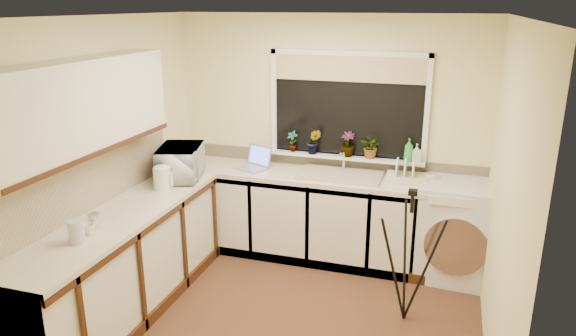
{
  "coord_description": "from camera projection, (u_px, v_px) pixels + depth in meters",
  "views": [
    {
      "loc": [
        1.19,
        -3.66,
        2.54
      ],
      "look_at": [
        -0.13,
        0.55,
        1.15
      ],
      "focal_mm": 32.78,
      "sensor_mm": 36.0,
      "label": 1
    }
  ],
  "objects": [
    {
      "name": "soap_bottle_clear",
      "position": [
        416.0,
        153.0,
        5.13
      ],
      "size": [
        0.1,
        0.1,
        0.18
      ],
      "primitive_type": "imported",
      "rotation": [
        0.0,
        0.0,
        0.23
      ],
      "color": "#999999",
      "rests_on": "windowsill"
    },
    {
      "name": "laptop",
      "position": [
        255.0,
        162.0,
        5.46
      ],
      "size": [
        0.38,
        0.37,
        0.22
      ],
      "rotation": [
        0.0,
        0.0,
        -0.39
      ],
      "color": "#A09FA7",
      "rests_on": "worktop_back"
    },
    {
      "name": "worktop_back",
      "position": [
        320.0,
        176.0,
        5.26
      ],
      "size": [
        3.2,
        0.6,
        0.04
      ],
      "primitive_type": "cube",
      "color": "beige",
      "rests_on": "base_cabinet_back"
    },
    {
      "name": "wall_right",
      "position": [
        504.0,
        203.0,
        3.61
      ],
      "size": [
        0.0,
        3.0,
        3.0
      ],
      "primitive_type": "plane",
      "rotation": [
        1.57,
        0.0,
        -1.57
      ],
      "color": "beige",
      "rests_on": "ground"
    },
    {
      "name": "steel_jar",
      "position": [
        94.0,
        221.0,
        3.98
      ],
      "size": [
        0.09,
        0.09,
        0.12
      ],
      "primitive_type": "cylinder",
      "color": "silver",
      "rests_on": "worktop_left"
    },
    {
      "name": "cup_back",
      "position": [
        432.0,
        178.0,
        5.02
      ],
      "size": [
        0.15,
        0.15,
        0.09
      ],
      "primitive_type": "imported",
      "rotation": [
        0.0,
        0.0,
        -0.36
      ],
      "color": "beige",
      "rests_on": "worktop_back"
    },
    {
      "name": "splashback_back",
      "position": [
        327.0,
        160.0,
        5.5
      ],
      "size": [
        3.2,
        0.02,
        0.14
      ],
      "primitive_type": "cube",
      "color": "beige",
      "rests_on": "wall_back"
    },
    {
      "name": "plant_d",
      "position": [
        372.0,
        147.0,
        5.25
      ],
      "size": [
        0.26,
        0.24,
        0.23
      ],
      "primitive_type": "imported",
      "rotation": [
        0.0,
        0.0,
        -0.34
      ],
      "color": "#999999",
      "rests_on": "windowsill"
    },
    {
      "name": "wall_front",
      "position": [
        193.0,
        270.0,
        2.7
      ],
      "size": [
        3.2,
        0.0,
        3.2
      ],
      "primitive_type": "plane",
      "rotation": [
        -1.57,
        0.0,
        0.0
      ],
      "color": "beige",
      "rests_on": "ground"
    },
    {
      "name": "kettle",
      "position": [
        162.0,
        179.0,
        4.81
      ],
      "size": [
        0.16,
        0.16,
        0.21
      ],
      "primitive_type": "cylinder",
      "color": "silver",
      "rests_on": "worktop_left"
    },
    {
      "name": "cup_left",
      "position": [
        89.0,
        229.0,
        3.88
      ],
      "size": [
        0.1,
        0.1,
        0.08
      ],
      "primitive_type": "imported",
      "rotation": [
        0.0,
        0.0,
        -0.09
      ],
      "color": "#F2E0C7",
      "rests_on": "worktop_left"
    },
    {
      "name": "ceiling",
      "position": [
        283.0,
        16.0,
        3.7
      ],
      "size": [
        3.2,
        3.2,
        0.0
      ],
      "primitive_type": "plane",
      "rotation": [
        3.14,
        0.0,
        0.0
      ],
      "color": "white",
      "rests_on": "ground"
    },
    {
      "name": "upper_cabinet",
      "position": [
        80.0,
        107.0,
        3.9
      ],
      "size": [
        0.28,
        1.9,
        0.7
      ],
      "primitive_type": "cube",
      "color": "silver",
      "rests_on": "wall_left"
    },
    {
      "name": "plant_c",
      "position": [
        348.0,
        144.0,
        5.31
      ],
      "size": [
        0.14,
        0.14,
        0.25
      ],
      "primitive_type": "imported",
      "rotation": [
        0.0,
        0.0,
        -0.01
      ],
      "color": "#999999",
      "rests_on": "windowsill"
    },
    {
      "name": "wall_left",
      "position": [
        107.0,
        163.0,
        4.53
      ],
      "size": [
        0.0,
        3.0,
        3.0
      ],
      "primitive_type": "plane",
      "rotation": [
        1.57,
        0.0,
        1.57
      ],
      "color": "beige",
      "rests_on": "ground"
    },
    {
      "name": "soap_bottle_green",
      "position": [
        409.0,
        150.0,
        5.14
      ],
      "size": [
        0.11,
        0.11,
        0.23
      ],
      "primitive_type": "imported",
      "rotation": [
        0.0,
        0.0,
        0.23
      ],
      "color": "green",
      "rests_on": "windowsill"
    },
    {
      "name": "dish_rack",
      "position": [
        407.0,
        178.0,
        5.05
      ],
      "size": [
        0.41,
        0.32,
        0.06
      ],
      "primitive_type": "cube",
      "rotation": [
        0.0,
        0.0,
        0.08
      ],
      "color": "beige",
      "rests_on": "worktop_back"
    },
    {
      "name": "floor",
      "position": [
        284.0,
        318.0,
        4.44
      ],
      "size": [
        3.2,
        3.2,
        0.0
      ],
      "primitive_type": "plane",
      "color": "#502E20",
      "rests_on": "ground"
    },
    {
      "name": "windowsill",
      "position": [
        345.0,
        157.0,
        5.37
      ],
      "size": [
        1.6,
        0.14,
        0.03
      ],
      "primitive_type": "cube",
      "color": "white",
      "rests_on": "wall_back"
    },
    {
      "name": "splashback_left",
      "position": [
        87.0,
        185.0,
        4.28
      ],
      "size": [
        0.02,
        2.4,
        0.45
      ],
      "primitive_type": "cube",
      "color": "beige",
      "rests_on": "wall_left"
    },
    {
      "name": "worktop_left",
      "position": [
        120.0,
        217.0,
        4.27
      ],
      "size": [
        0.6,
        2.4,
        0.04
      ],
      "primitive_type": "cube",
      "color": "beige",
      "rests_on": "base_cabinet_left"
    },
    {
      "name": "sink",
      "position": [
        340.0,
        175.0,
        5.2
      ],
      "size": [
        0.82,
        0.46,
        0.03
      ],
      "primitive_type": "cube",
      "color": "tan",
      "rests_on": "worktop_back"
    },
    {
      "name": "glass_jug",
      "position": [
        76.0,
        232.0,
        3.74
      ],
      "size": [
        0.11,
        0.11,
        0.17
      ],
      "primitive_type": "cylinder",
      "color": "#B6BBC1",
      "rests_on": "worktop_left"
    },
    {
      "name": "wall_back",
      "position": [
        328.0,
        136.0,
        5.43
      ],
      "size": [
        3.2,
        0.0,
        3.2
      ],
      "primitive_type": "plane",
      "rotation": [
        1.57,
        0.0,
        0.0
      ],
      "color": "beige",
      "rests_on": "ground"
    },
    {
      "name": "faucet",
      "position": [
        344.0,
        160.0,
        5.33
      ],
      "size": [
        0.03,
        0.03,
        0.24
      ],
      "primitive_type": "cylinder",
      "color": "silver",
      "rests_on": "worktop_back"
    },
    {
      "name": "base_cabinet_left",
      "position": [
        125.0,
        266.0,
        4.41
      ],
      "size": [
        0.54,
        2.4,
        0.86
      ],
      "primitive_type": "cube",
      "color": "silver",
      "rests_on": "floor"
    },
    {
      "name": "tripod",
      "position": [
        408.0,
        257.0,
        4.26
      ],
      "size": [
        0.7,
        0.7,
        1.15
      ],
      "primitive_type": null,
      "rotation": [
        0.0,
        0.0,
        -0.28
      ],
      "color": "black",
      "rests_on": "floor"
    },
    {
      "name": "plant_b",
      "position": [
        314.0,
        142.0,
        5.39
      ],
      "size": [
        0.15,
        0.13,
        0.26
      ],
      "primitive_type": "imported",
      "rotation": [
        0.0,
        0.0,
        0.07
      ],
      "color": "#999999",
      "rests_on": "windowsill"
    },
    {
      "name": "window_glass",
      "position": [
        348.0,
        106.0,
        5.27
      ],
      "size": [
        1.5,
        0.02,
        1.0
      ],
      "primitive_type": "cube",
      "color": "black",
      "rests_on": "wall_back"
    },
    {
      "name": "washing_machine",
      "position": [
        456.0,
        230.0,
        5.01
      ],
      "size": [
        0.71,
        0.69,
        0.94
      ],
      "primitive_type": "cube",
      "rotation": [
        0.0,
        0.0,
        -0.08
      ],
      "color": "silver",
      "rests_on": "floor"
    },
    {
      "name": "microwave",
      "position": [
        181.0,
        162.0,
        5.12
      ],
      "size": [
        0.53,
        0.65,
        0.31
      ],
      "primitive_type": "imported",
      "rotation": [
        0.0,
        0.0,
        1.86
      ],
      "color": "white",
      "rests_on": "worktop_left"
    },
    {
      "name": "window_blind",
      "position": [
        349.0,
        69.0,
        5.13
      ],
      "size": [
        1.5,
        0.02,
        0.25
      ],
      "primitive_type": "cube",
      "color": "tan",
      "rests_on": "wall_back"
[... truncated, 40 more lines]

